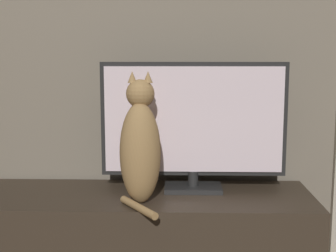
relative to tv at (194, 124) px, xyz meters
name	(u,v)px	position (x,y,z in m)	size (l,w,h in m)	color
tv_stand	(145,248)	(-0.20, -0.07, -0.53)	(1.39, 0.45, 0.48)	#33281E
tv	(194,124)	(0.00, 0.00, 0.00)	(0.78, 0.15, 0.55)	black
cat	(140,147)	(-0.21, -0.17, -0.07)	(0.16, 0.29, 0.51)	#997547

